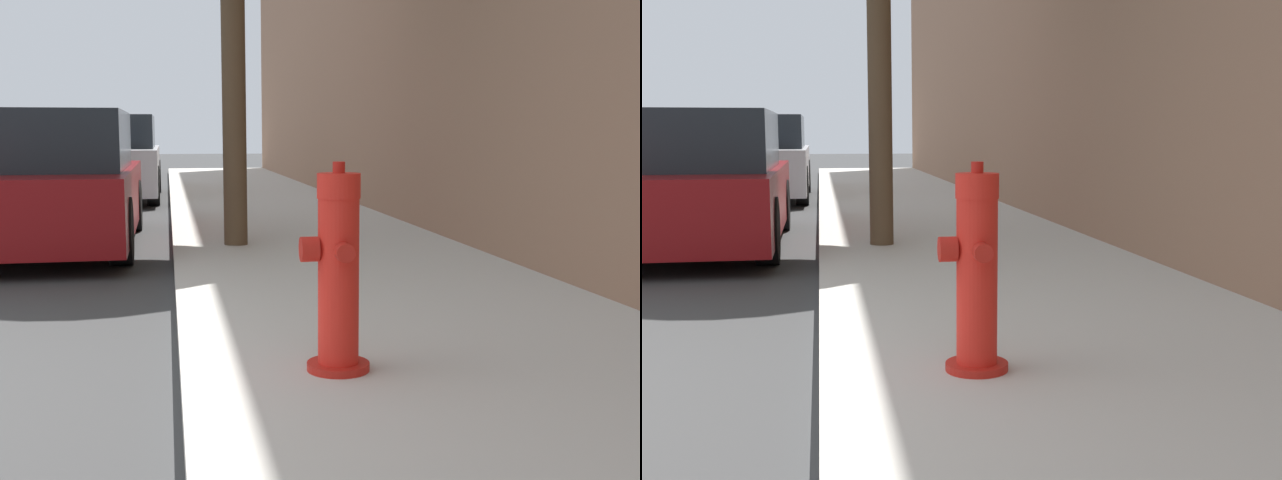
# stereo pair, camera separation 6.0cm
# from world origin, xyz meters

# --- Properties ---
(sidewalk_slab) EXTENTS (2.70, 40.00, 0.14)m
(sidewalk_slab) POSITION_xyz_m (3.44, 0.00, 0.07)
(sidewalk_slab) COLOR beige
(sidewalk_slab) RESTS_ON ground_plane
(fire_hydrant) EXTENTS (0.31, 0.31, 0.93)m
(fire_hydrant) POSITION_xyz_m (2.78, -0.04, 0.56)
(fire_hydrant) COLOR red
(fire_hydrant) RESTS_ON sidewalk_slab
(parked_car_near) EXTENTS (1.76, 4.16, 1.39)m
(parked_car_near) POSITION_xyz_m (0.86, 5.11, 0.67)
(parked_car_near) COLOR maroon
(parked_car_near) RESTS_ON ground_plane
(parked_car_mid) EXTENTS (1.77, 4.49, 1.46)m
(parked_car_mid) POSITION_xyz_m (1.05, 11.12, 0.70)
(parked_car_mid) COLOR #B7B7BC
(parked_car_mid) RESTS_ON ground_plane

